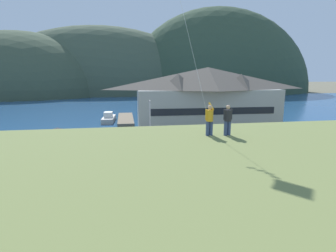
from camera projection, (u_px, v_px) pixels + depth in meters
name	position (u px, v px, depth m)	size (l,w,h in m)	color
ground_plane	(182.00, 181.00, 24.77)	(600.00, 600.00, 0.00)	#66604C
parking_lot_pad	(173.00, 163.00, 29.60)	(40.00, 20.00, 0.10)	slate
bay_water	(141.00, 106.00, 82.87)	(360.00, 84.00, 0.03)	navy
far_hill_west_ridge	(23.00, 95.00, 128.12)	(85.37, 69.34, 59.32)	#3D4C38
far_hill_east_peak	(101.00, 93.00, 138.63)	(119.87, 51.71, 67.89)	#42513D
far_hill_center_saddle	(218.00, 92.00, 149.21)	(103.62, 61.41, 90.14)	#334733
harbor_lodge	(207.00, 98.00, 45.90)	(25.70, 9.64, 11.05)	#999E99
storage_shed_near_lot	(59.00, 149.00, 27.01)	(7.30, 4.75, 4.59)	#474C56
storage_shed_waterside	(170.00, 117.00, 47.10)	(5.19, 6.02, 4.65)	#756B5B
wharf_dock	(126.00, 119.00, 56.89)	(3.20, 14.75, 0.70)	#70604C
moored_boat_wharfside	(109.00, 118.00, 55.64)	(2.77, 7.49, 2.16)	#A8A399
parked_car_corner_spot	(247.00, 148.00, 31.94)	(4.31, 2.28, 1.82)	silver
parked_car_mid_row_far	(281.00, 144.00, 33.72)	(4.28, 2.22, 1.82)	navy
parked_car_back_row_right	(201.00, 169.00, 24.97)	(4.32, 2.30, 1.82)	silver
parked_car_front_row_silver	(189.00, 150.00, 31.07)	(4.23, 2.12, 1.82)	slate
parked_car_lone_by_shed	(308.00, 158.00, 28.37)	(4.25, 2.15, 1.82)	black
parking_light_pole	(150.00, 122.00, 33.94)	(0.24, 0.78, 6.50)	#ADADB2
person_kite_flyer	(210.00, 119.00, 14.92)	(0.52, 0.69, 1.86)	#384770
person_companion	(228.00, 119.00, 14.94)	(0.54, 0.40, 1.74)	#384770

